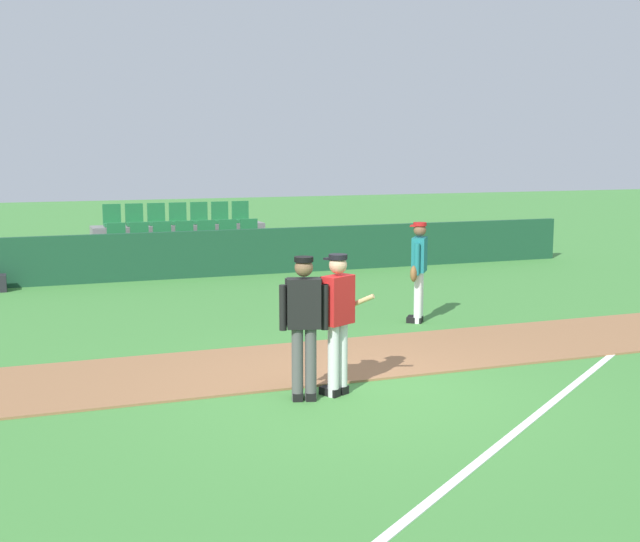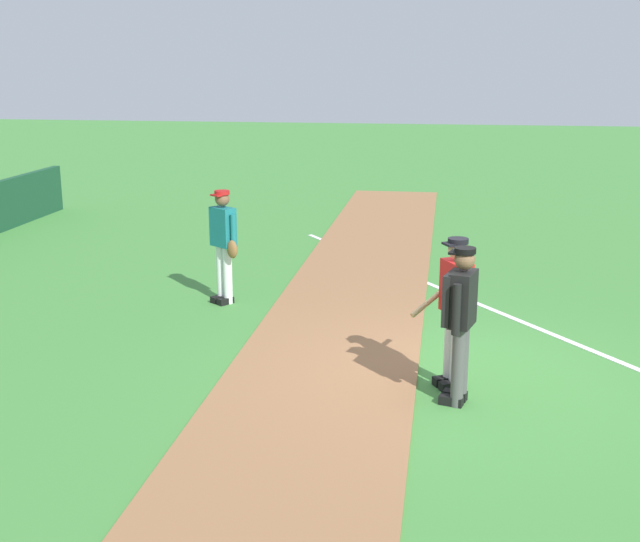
% 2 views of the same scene
% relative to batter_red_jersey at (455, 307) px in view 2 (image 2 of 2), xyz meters
% --- Properties ---
extents(ground_plane, '(80.00, 80.00, 0.00)m').
position_rel_batter_red_jersey_xyz_m(ground_plane, '(0.22, -0.03, -0.97)').
color(ground_plane, '#42843A').
extents(infield_dirt_path, '(28.00, 2.30, 0.03)m').
position_rel_batter_red_jersey_xyz_m(infield_dirt_path, '(0.22, 1.55, -0.95)').
color(infield_dirt_path, '#936642').
rests_on(infield_dirt_path, ground).
extents(foul_line_chalk, '(9.73, 7.19, 0.01)m').
position_rel_batter_red_jersey_xyz_m(foul_line_chalk, '(3.22, -0.53, -0.96)').
color(foul_line_chalk, white).
rests_on(foul_line_chalk, ground).
extents(batter_red_jersey, '(0.74, 0.70, 1.76)m').
position_rel_batter_red_jersey_xyz_m(batter_red_jersey, '(0.00, 0.00, 0.00)').
color(batter_red_jersey, silver).
rests_on(batter_red_jersey, ground).
extents(umpire_home_plate, '(0.57, 0.38, 1.76)m').
position_rel_batter_red_jersey_xyz_m(umpire_home_plate, '(-0.46, -0.06, 0.03)').
color(umpire_home_plate, '#4C4C4C').
rests_on(umpire_home_plate, ground).
extents(runner_teal_jersey, '(0.51, 0.55, 1.76)m').
position_rel_batter_red_jersey_xyz_m(runner_teal_jersey, '(2.88, 3.48, -0.01)').
color(runner_teal_jersey, white).
rests_on(runner_teal_jersey, ground).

